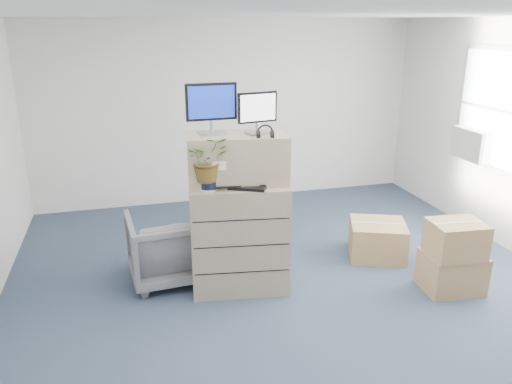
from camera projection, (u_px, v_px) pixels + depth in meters
ground at (303, 309)px, 5.01m from camera, size 7.00×7.00×0.00m
wall_back at (228, 112)px, 7.76m from camera, size 6.00×0.02×2.80m
ac_unit at (473, 144)px, 6.61m from camera, size 0.24×0.60×0.40m
filing_cabinet_lower at (239, 236)px, 5.29m from camera, size 1.08×0.75×1.17m
filing_cabinet_upper at (238, 158)px, 5.07m from camera, size 1.06×0.64×0.50m
monitor_left at (211, 106)px, 4.90m from camera, size 0.51×0.21×0.51m
monitor_right at (257, 111)px, 4.93m from camera, size 0.42×0.20×0.42m
headphones at (265, 133)px, 4.84m from camera, size 0.17×0.04×0.17m
keyboard at (238, 185)px, 4.99m from camera, size 0.63×0.49×0.03m
mouse at (272, 184)px, 5.02m from camera, size 0.13×0.10×0.04m
water_bottle at (242, 170)px, 5.10m from camera, size 0.07×0.07×0.26m
phone_dock at (237, 178)px, 5.12m from camera, size 0.07×0.06×0.14m
external_drive at (266, 176)px, 5.24m from camera, size 0.27×0.24×0.07m
tissue_box at (267, 168)px, 5.22m from camera, size 0.28×0.18×0.10m
potted_plant at (208, 165)px, 4.84m from camera, size 0.43×0.48×0.44m
office_chair at (167, 244)px, 5.49m from camera, size 0.87×0.82×0.84m
cardboard_boxes at (423, 250)px, 5.67m from camera, size 1.45×1.60×0.79m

